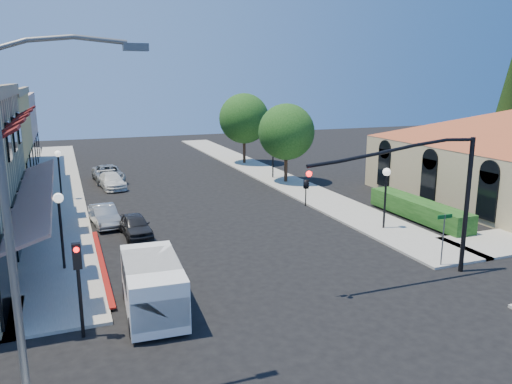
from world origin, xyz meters
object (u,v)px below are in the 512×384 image
object	(u,v)px
lamppost_left_near	(59,212)
parked_car_d	(108,174)
cobra_streetlight	(23,214)
parked_car_c	(112,181)
white_van	(153,284)
lamppost_right_far	(273,147)
lamppost_right_near	(386,183)
street_name_sign	(444,232)
conifer_far	(509,103)
parked_car_b	(104,216)
lamppost_left_far	(59,163)
signal_mast_arm	(429,186)
parked_car_a	(135,225)
secondary_signal	(78,273)
street_tree_a	(286,132)
street_tree_b	(244,119)

from	to	relation	value
lamppost_left_near	parked_car_d	bearing A→B (deg)	79.38
cobra_streetlight	parked_car_c	bearing A→B (deg)	80.85
cobra_streetlight	lamppost_left_near	bearing A→B (deg)	86.29
white_van	parked_car_d	xyz separation A→B (m)	(0.70, 25.39, -0.48)
lamppost_right_far	parked_car_c	xyz separation A→B (m)	(-13.30, 1.00, -2.14)
lamppost_right_near	parked_car_d	distance (m)	23.89
street_name_sign	conifer_far	bearing A→B (deg)	37.62
lamppost_right_near	parked_car_b	bearing A→B (deg)	155.64
lamppost_left_far	parked_car_b	world-z (taller)	lamppost_left_far
lamppost_right_near	parked_car_c	size ratio (longest dim) A/B	0.86
lamppost_right_far	signal_mast_arm	bearing A→B (deg)	-96.70
street_name_sign	parked_car_a	size ratio (longest dim) A/B	0.71
secondary_signal	parked_car_a	size ratio (longest dim) A/B	0.95
lamppost_right_near	parked_car_c	xyz separation A→B (m)	(-13.30, 17.00, -2.14)
secondary_signal	parked_car_d	world-z (taller)	secondary_signal
signal_mast_arm	lamppost_left_far	size ratio (longest dim) A/B	2.24
lamppost_left_far	lamppost_right_far	bearing A→B (deg)	6.71
lamppost_right_near	parked_car_b	xyz separation A→B (m)	(-14.70, 6.66, -2.13)
lamppost_right_near	parked_car_a	bearing A→B (deg)	163.26
street_name_sign	street_tree_a	bearing A→B (deg)	86.24
street_name_sign	street_tree_b	bearing A→B (deg)	87.50
white_van	parked_car_c	distance (m)	22.67
signal_mast_arm	street_name_sign	distance (m)	2.98
parked_car_b	parked_car_d	bearing A→B (deg)	77.84
lamppost_right_near	lamppost_right_far	world-z (taller)	same
street_tree_a	parked_car_d	world-z (taller)	street_tree_a
signal_mast_arm	conifer_far	bearing A→B (deg)	36.70
street_tree_a	parked_car_a	bearing A→B (deg)	-143.67
lamppost_right_far	street_tree_b	bearing A→B (deg)	87.85
street_tree_a	lamppost_left_near	size ratio (longest dim) A/B	1.82
street_tree_b	parked_car_c	bearing A→B (deg)	-152.76
lamppost_left_near	lamppost_right_far	world-z (taller)	same
cobra_streetlight	lamppost_left_near	xyz separation A→B (m)	(0.65, 10.00, -2.53)
parked_car_a	parked_car_b	distance (m)	3.00
lamppost_right_far	white_van	distance (m)	25.84
signal_mast_arm	parked_car_a	size ratio (longest dim) A/B	2.29
street_tree_a	white_van	bearing A→B (deg)	-126.04
parked_car_c	parked_car_a	bearing A→B (deg)	-96.36
street_name_sign	lamppost_left_near	world-z (taller)	lamppost_left_near
street_name_sign	parked_car_b	bearing A→B (deg)	137.72
street_tree_b	parked_car_d	xyz separation A→B (m)	(-13.60, -4.27, -3.87)
white_van	parked_car_a	bearing A→B (deg)	85.84
street_tree_a	parked_car_b	size ratio (longest dim) A/B	1.77
white_van	lamppost_left_far	bearing A→B (deg)	98.67
conifer_far	signal_mast_arm	bearing A→B (deg)	-143.30
parked_car_c	secondary_signal	bearing A→B (deg)	-104.08
conifer_far	street_tree_a	size ratio (longest dim) A/B	1.70
parked_car_c	conifer_far	bearing A→B (deg)	-18.40
signal_mast_arm	lamppost_left_near	bearing A→B (deg)	155.63
conifer_far	secondary_signal	xyz separation A→B (m)	(-36.00, -16.59, -4.04)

